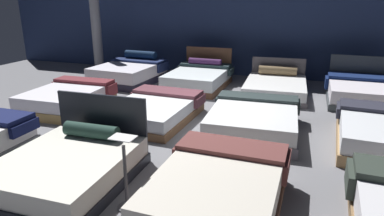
{
  "coord_description": "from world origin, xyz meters",
  "views": [
    {
      "loc": [
        1.9,
        -5.97,
        2.42
      ],
      "look_at": [
        -0.11,
        -0.23,
        0.44
      ],
      "focal_mm": 31.8,
      "sensor_mm": 36.0,
      "label": 1
    }
  ],
  "objects": [
    {
      "name": "ground_plane",
      "position": [
        0.0,
        0.0,
        -0.01
      ],
      "size": [
        18.0,
        18.0,
        0.02
      ],
      "primitive_type": "cube",
      "color": "slate"
    },
    {
      "name": "showroom_back_wall",
      "position": [
        0.0,
        4.83,
        1.75
      ],
      "size": [
        18.0,
        0.06,
        3.5
      ],
      "primitive_type": "cube",
      "color": "navy",
      "rests_on": "ground_plane"
    },
    {
      "name": "bed_1",
      "position": [
        -1.06,
        -2.6,
        0.23
      ],
      "size": [
        1.67,
        1.96,
        1.0
      ],
      "rotation": [
        0.0,
        0.0,
        0.03
      ],
      "color": "black",
      "rests_on": "ground_plane"
    },
    {
      "name": "bed_2",
      "position": [
        1.04,
        -2.59,
        0.26
      ],
      "size": [
        1.5,
        2.01,
        0.57
      ],
      "rotation": [
        0.0,
        0.0,
        -0.01
      ],
      "color": "brown",
      "rests_on": "ground_plane"
    },
    {
      "name": "bed_4",
      "position": [
        -3.22,
        0.1,
        0.23
      ],
      "size": [
        1.58,
        1.96,
        0.53
      ],
      "rotation": [
        0.0,
        0.0,
        0.04
      ],
      "color": "olive",
      "rests_on": "ground_plane"
    },
    {
      "name": "bed_5",
      "position": [
        -1.04,
        0.06,
        0.2
      ],
      "size": [
        1.62,
        2.11,
        0.46
      ],
      "rotation": [
        0.0,
        0.0,
        -0.03
      ],
      "color": "brown",
      "rests_on": "ground_plane"
    },
    {
      "name": "bed_6",
      "position": [
        1.01,
        0.06,
        0.23
      ],
      "size": [
        1.75,
        2.1,
        0.51
      ],
      "rotation": [
        0.0,
        0.0,
        0.06
      ],
      "color": "#504E58",
      "rests_on": "ground_plane"
    },
    {
      "name": "bed_8",
      "position": [
        -3.16,
        2.83,
        0.29
      ],
      "size": [
        1.78,
        2.15,
        0.83
      ],
      "rotation": [
        0.0,
        0.0,
        -0.06
      ],
      "color": "black",
      "rests_on": "ground_plane"
    },
    {
      "name": "bed_9",
      "position": [
        -1.02,
        2.94,
        0.26
      ],
      "size": [
        1.63,
        2.11,
        0.99
      ],
      "rotation": [
        0.0,
        0.0,
        -0.01
      ],
      "color": "brown",
      "rests_on": "ground_plane"
    },
    {
      "name": "bed_10",
      "position": [
        1.12,
        2.85,
        0.2
      ],
      "size": [
        1.66,
        2.14,
        0.81
      ],
      "rotation": [
        0.0,
        0.0,
        0.05
      ],
      "color": "#554F53",
      "rests_on": "ground_plane"
    },
    {
      "name": "bed_11",
      "position": [
        3.2,
        2.84,
        0.26
      ],
      "size": [
        1.75,
        1.97,
        0.99
      ],
      "rotation": [
        0.0,
        0.0,
        0.01
      ],
      "color": "#2F3438",
      "rests_on": "ground_plane"
    },
    {
      "name": "price_sign",
      "position": [
        0.0,
        -2.9,
        0.35
      ],
      "size": [
        0.28,
        0.24,
        0.92
      ],
      "color": "#3F3F44",
      "rests_on": "ground_plane"
    },
    {
      "name": "support_pillar",
      "position": [
        -4.95,
        3.93,
        1.75
      ],
      "size": [
        0.32,
        0.32,
        3.5
      ],
      "primitive_type": "cylinder",
      "color": "#99999E",
      "rests_on": "ground_plane"
    }
  ]
}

